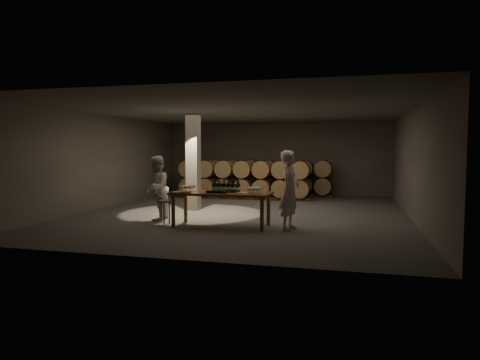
% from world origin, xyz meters
% --- Properties ---
extents(room, '(12.00, 12.00, 12.00)m').
position_xyz_m(room, '(-1.80, 0.20, 1.60)').
color(room, '#565451').
rests_on(room, ground).
extents(tasting_table, '(2.60, 1.10, 0.90)m').
position_xyz_m(tasting_table, '(0.00, -2.50, 0.80)').
color(tasting_table, brown).
rests_on(tasting_table, ground).
extents(barrel_stack_back, '(6.26, 0.95, 1.57)m').
position_xyz_m(barrel_stack_back, '(-0.57, 5.20, 0.83)').
color(barrel_stack_back, brown).
rests_on(barrel_stack_back, ground).
extents(barrel_stack_front, '(5.48, 0.95, 1.57)m').
position_xyz_m(barrel_stack_front, '(-0.96, 3.80, 0.83)').
color(barrel_stack_front, brown).
rests_on(barrel_stack_front, ground).
extents(bottle_cluster, '(0.73, 0.23, 0.33)m').
position_xyz_m(bottle_cluster, '(0.11, -2.43, 1.02)').
color(bottle_cluster, black).
rests_on(bottle_cluster, tasting_table).
extents(lying_bottles, '(0.61, 0.08, 0.08)m').
position_xyz_m(lying_bottles, '(-0.03, -2.81, 0.94)').
color(lying_bottles, black).
rests_on(lying_bottles, tasting_table).
extents(glass_cluster_left, '(0.30, 0.41, 0.17)m').
position_xyz_m(glass_cluster_left, '(-0.91, -2.53, 1.02)').
color(glass_cluster_left, silver).
rests_on(glass_cluster_left, tasting_table).
extents(glass_cluster_right, '(0.30, 0.52, 0.17)m').
position_xyz_m(glass_cluster_right, '(0.93, -2.59, 1.02)').
color(glass_cluster_right, silver).
rests_on(glass_cluster_right, tasting_table).
extents(plate, '(0.27, 0.27, 0.02)m').
position_xyz_m(plate, '(0.58, -2.56, 0.91)').
color(plate, white).
rests_on(plate, tasting_table).
extents(notebook_near, '(0.29, 0.25, 0.03)m').
position_xyz_m(notebook_near, '(-0.85, -2.88, 0.92)').
color(notebook_near, '#975C37').
rests_on(notebook_near, tasting_table).
extents(notebook_corner, '(0.25, 0.30, 0.02)m').
position_xyz_m(notebook_corner, '(-1.11, -2.91, 0.91)').
color(notebook_corner, '#975C37').
rests_on(notebook_corner, tasting_table).
extents(pen, '(0.13, 0.03, 0.01)m').
position_xyz_m(pen, '(-0.72, -2.94, 0.91)').
color(pen, black).
rests_on(pen, tasting_table).
extents(stool, '(0.38, 0.38, 0.63)m').
position_xyz_m(stool, '(-1.61, -2.52, 0.52)').
color(stool, brown).
rests_on(stool, ground).
extents(person_man, '(0.62, 0.81, 2.00)m').
position_xyz_m(person_man, '(1.81, -2.52, 1.00)').
color(person_man, white).
rests_on(person_man, ground).
extents(person_woman, '(0.77, 0.95, 1.84)m').
position_xyz_m(person_woman, '(-2.07, -2.04, 0.92)').
color(person_woman, silver).
rests_on(person_woman, ground).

